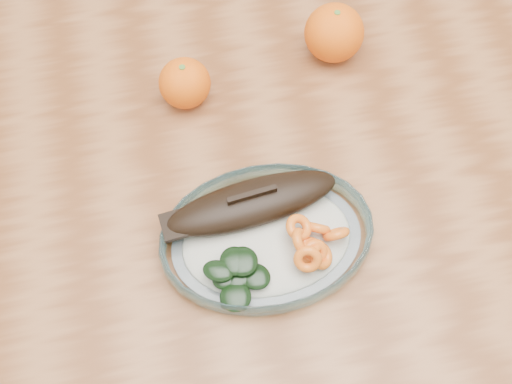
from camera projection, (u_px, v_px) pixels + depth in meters
ground at (290, 312)px, 1.50m from camera, size 3.00×3.00×0.00m
dining_table at (311, 183)px, 0.92m from camera, size 1.20×0.80×0.75m
plated_meal at (266, 235)px, 0.76m from camera, size 0.46×0.46×0.08m
orange_left at (185, 83)px, 0.84m from camera, size 0.07×0.07×0.07m
orange_right at (334, 33)px, 0.87m from camera, size 0.08×0.08×0.08m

